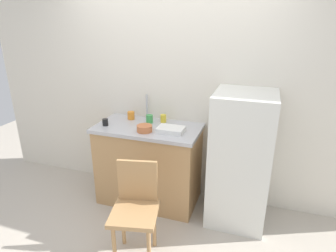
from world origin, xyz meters
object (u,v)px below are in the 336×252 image
refrigerator (240,159)px  chair (136,207)px  cup_yellow (163,118)px  dish_tray (171,130)px  cup_orange (131,115)px  terracotta_bowl (145,128)px  cup_green (149,119)px  cup_black (105,122)px

refrigerator → chair: size_ratio=1.58×
refrigerator → cup_yellow: size_ratio=15.64×
dish_tray → chair: bearing=-96.2°
cup_orange → terracotta_bowl: bearing=-46.0°
cup_yellow → cup_green: size_ratio=0.97×
terracotta_bowl → cup_orange: 0.44m
chair → cup_green: size_ratio=9.65×
chair → terracotta_bowl: 0.85m
cup_orange → refrigerator: bearing=-7.4°
refrigerator → dish_tray: bearing=-174.5°
chair → terracotta_bowl: terracotta_bowl is taller
cup_orange → cup_green: same height
chair → cup_yellow: bearing=82.8°
terracotta_bowl → cup_orange: size_ratio=1.79×
refrigerator → terracotta_bowl: (-1.00, -0.15, 0.27)m
cup_black → cup_green: bearing=29.1°
terracotta_bowl → cup_yellow: bearing=74.7°
refrigerator → cup_green: bearing=173.4°
cup_orange → chair: bearing=-63.7°
cup_yellow → cup_orange: bearing=-177.3°
cup_yellow → cup_orange: 0.40m
dish_tray → cup_green: 0.37m
refrigerator → dish_tray: refrigerator is taller
cup_green → cup_orange: bearing=169.3°
dish_tray → refrigerator: bearing=5.5°
cup_yellow → cup_orange: cup_orange is taller
chair → dish_tray: size_ratio=3.18×
dish_tray → cup_black: (-0.75, -0.05, 0.01)m
cup_green → cup_yellow: bearing=24.9°
cup_yellow → refrigerator: bearing=-11.8°
cup_green → dish_tray: bearing=-31.1°
dish_tray → cup_orange: bearing=157.3°
chair → cup_black: bearing=121.1°
cup_orange → dish_tray: bearing=-22.7°
dish_tray → cup_black: 0.75m
dish_tray → terracotta_bowl: terracotta_bowl is taller
chair → dish_tray: bearing=71.3°
chair → cup_green: (-0.24, 0.94, 0.49)m
refrigerator → terracotta_bowl: 1.04m
dish_tray → cup_green: cup_green is taller
cup_black → cup_green: (0.43, 0.24, 0.01)m
terracotta_bowl → cup_green: cup_green is taller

